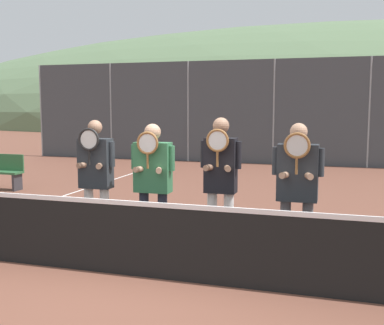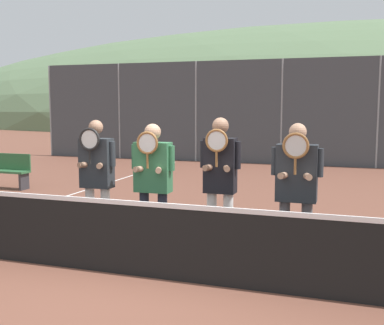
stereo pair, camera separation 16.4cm
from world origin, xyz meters
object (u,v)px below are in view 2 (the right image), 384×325
player_leftmost (97,174)px  car_left_of_center (286,135)px  player_center_left (153,176)px  bench_courtside (4,170)px  player_center_right (220,178)px  car_far_left (167,132)px  player_rightmost (296,184)px

player_leftmost → car_left_of_center: bearing=86.2°
player_center_left → bench_courtside: player_center_left is taller
player_center_right → car_far_left: bearing=114.3°
player_leftmost → car_left_of_center: size_ratio=0.38×
bench_courtside → player_center_right: bearing=-29.4°
player_center_left → car_left_of_center: (0.03, 13.05, -0.21)m
player_leftmost → bench_courtside: size_ratio=1.30×
player_center_left → car_far_left: player_center_left is taller
car_left_of_center → player_center_right: bearing=-86.0°
player_rightmost → bench_courtside: size_ratio=1.30×
player_center_left → car_left_of_center: bearing=89.9°
player_leftmost → car_far_left: (-4.12, 13.08, -0.18)m
car_far_left → player_center_left: bearing=-69.2°
player_leftmost → car_far_left: size_ratio=0.45×
car_left_of_center → player_center_left: bearing=-90.1°
bench_courtside → player_leftmost: bearing=-38.1°
player_leftmost → car_far_left: player_leftmost is taller
player_center_right → car_left_of_center: player_center_right is taller
car_far_left → car_left_of_center: 4.99m
car_left_of_center → player_rightmost: bearing=-81.8°
player_center_right → car_left_of_center: (-0.91, 13.04, -0.24)m
player_rightmost → car_far_left: player_rightmost is taller
player_leftmost → player_center_left: size_ratio=1.02×
player_center_right → bench_courtside: 7.47m
player_leftmost → player_center_left: (0.84, 0.04, -0.00)m
player_center_left → bench_courtside: 6.68m
player_rightmost → car_left_of_center: player_rightmost is taller
player_leftmost → player_center_right: size_ratio=0.97×
car_far_left → player_center_right: bearing=-65.7°
player_rightmost → car_left_of_center: (-1.90, 13.17, -0.22)m
car_far_left → car_left_of_center: size_ratio=0.85×
player_center_left → bench_courtside: size_ratio=1.27×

